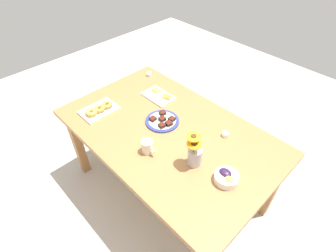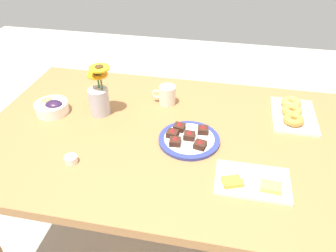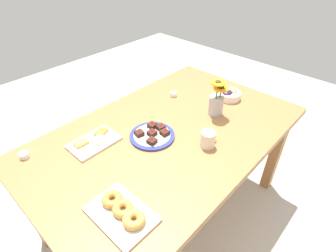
{
  "view_description": "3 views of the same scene",
  "coord_description": "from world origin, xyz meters",
  "px_view_note": "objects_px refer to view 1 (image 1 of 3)",
  "views": [
    {
      "loc": [
        0.99,
        -0.96,
        2.05
      ],
      "look_at": [
        0.0,
        0.0,
        0.78
      ],
      "focal_mm": 28.0,
      "sensor_mm": 36.0,
      "label": 1
    },
    {
      "loc": [
        -0.22,
        1.09,
        1.58
      ],
      "look_at": [
        0.0,
        0.0,
        0.78
      ],
      "focal_mm": 35.0,
      "sensor_mm": 36.0,
      "label": 2
    },
    {
      "loc": [
        -0.88,
        -0.81,
        1.67
      ],
      "look_at": [
        0.0,
        0.0,
        0.78
      ],
      "focal_mm": 28.0,
      "sensor_mm": 36.0,
      "label": 3
    }
  ],
  "objects_px": {
    "croissant_platter": "(99,109)",
    "jam_cup_honey": "(149,74)",
    "coffee_mug": "(147,146)",
    "grape_bowl": "(226,177)",
    "dining_table": "(168,138)",
    "cheese_platter": "(159,96)",
    "dessert_plate": "(162,121)",
    "flower_vase": "(195,155)",
    "jam_cup_berry": "(225,134)"
  },
  "relations": [
    {
      "from": "dining_table",
      "to": "dessert_plate",
      "type": "height_order",
      "value": "dessert_plate"
    },
    {
      "from": "dessert_plate",
      "to": "jam_cup_honey",
      "type": "bearing_deg",
      "value": 147.38
    },
    {
      "from": "dining_table",
      "to": "dessert_plate",
      "type": "bearing_deg",
      "value": 160.67
    },
    {
      "from": "croissant_platter",
      "to": "jam_cup_honey",
      "type": "distance_m",
      "value": 0.64
    },
    {
      "from": "croissant_platter",
      "to": "jam_cup_berry",
      "type": "bearing_deg",
      "value": 29.76
    },
    {
      "from": "dining_table",
      "to": "grape_bowl",
      "type": "relative_size",
      "value": 10.66
    },
    {
      "from": "croissant_platter",
      "to": "flower_vase",
      "type": "relative_size",
      "value": 1.18
    },
    {
      "from": "jam_cup_honey",
      "to": "flower_vase",
      "type": "relative_size",
      "value": 0.2
    },
    {
      "from": "coffee_mug",
      "to": "cheese_platter",
      "type": "distance_m",
      "value": 0.62
    },
    {
      "from": "jam_cup_berry",
      "to": "flower_vase",
      "type": "relative_size",
      "value": 0.2
    },
    {
      "from": "grape_bowl",
      "to": "jam_cup_honey",
      "type": "distance_m",
      "value": 1.29
    },
    {
      "from": "grape_bowl",
      "to": "croissant_platter",
      "type": "distance_m",
      "value": 1.1
    },
    {
      "from": "jam_cup_berry",
      "to": "cheese_platter",
      "type": "bearing_deg",
      "value": -178.11
    },
    {
      "from": "cheese_platter",
      "to": "dessert_plate",
      "type": "xyz_separation_m",
      "value": [
        0.25,
        -0.19,
        0.0
      ]
    },
    {
      "from": "dining_table",
      "to": "croissant_platter",
      "type": "bearing_deg",
      "value": -155.74
    },
    {
      "from": "jam_cup_honey",
      "to": "jam_cup_berry",
      "type": "distance_m",
      "value": 0.99
    },
    {
      "from": "coffee_mug",
      "to": "grape_bowl",
      "type": "height_order",
      "value": "coffee_mug"
    },
    {
      "from": "coffee_mug",
      "to": "flower_vase",
      "type": "bearing_deg",
      "value": 27.22
    },
    {
      "from": "dining_table",
      "to": "cheese_platter",
      "type": "relative_size",
      "value": 6.15
    },
    {
      "from": "dining_table",
      "to": "cheese_platter",
      "type": "xyz_separation_m",
      "value": [
        -0.35,
        0.23,
        0.1
      ]
    },
    {
      "from": "coffee_mug",
      "to": "jam_cup_honey",
      "type": "bearing_deg",
      "value": 138.24
    },
    {
      "from": "dining_table",
      "to": "jam_cup_berry",
      "type": "bearing_deg",
      "value": 37.58
    },
    {
      "from": "dessert_plate",
      "to": "coffee_mug",
      "type": "bearing_deg",
      "value": -61.7
    },
    {
      "from": "cheese_platter",
      "to": "dining_table",
      "type": "bearing_deg",
      "value": -33.21
    },
    {
      "from": "jam_cup_berry",
      "to": "dessert_plate",
      "type": "distance_m",
      "value": 0.47
    },
    {
      "from": "flower_vase",
      "to": "coffee_mug",
      "type": "bearing_deg",
      "value": -152.78
    },
    {
      "from": "dining_table",
      "to": "dessert_plate",
      "type": "relative_size",
      "value": 6.34
    },
    {
      "from": "grape_bowl",
      "to": "dessert_plate",
      "type": "xyz_separation_m",
      "value": [
        -0.65,
        0.09,
        -0.02
      ]
    },
    {
      "from": "cheese_platter",
      "to": "coffee_mug",
      "type": "bearing_deg",
      "value": -49.4
    },
    {
      "from": "jam_cup_berry",
      "to": "dessert_plate",
      "type": "xyz_separation_m",
      "value": [
        -0.42,
        -0.22,
        -0.0
      ]
    },
    {
      "from": "grape_bowl",
      "to": "jam_cup_honey",
      "type": "relative_size",
      "value": 3.13
    },
    {
      "from": "coffee_mug",
      "to": "dessert_plate",
      "type": "height_order",
      "value": "coffee_mug"
    },
    {
      "from": "cheese_platter",
      "to": "jam_cup_honey",
      "type": "height_order",
      "value": "cheese_platter"
    },
    {
      "from": "croissant_platter",
      "to": "grape_bowl",
      "type": "bearing_deg",
      "value": 9.57
    },
    {
      "from": "grape_bowl",
      "to": "dining_table",
      "type": "bearing_deg",
      "value": 174.31
    },
    {
      "from": "flower_vase",
      "to": "croissant_platter",
      "type": "bearing_deg",
      "value": -170.54
    },
    {
      "from": "grape_bowl",
      "to": "flower_vase",
      "type": "distance_m",
      "value": 0.23
    },
    {
      "from": "coffee_mug",
      "to": "jam_cup_honey",
      "type": "distance_m",
      "value": 0.95
    },
    {
      "from": "cheese_platter",
      "to": "croissant_platter",
      "type": "relative_size",
      "value": 0.93
    },
    {
      "from": "croissant_platter",
      "to": "jam_cup_berry",
      "type": "xyz_separation_m",
      "value": [
        0.86,
        0.49,
        -0.0
      ]
    },
    {
      "from": "cheese_platter",
      "to": "jam_cup_berry",
      "type": "xyz_separation_m",
      "value": [
        0.67,
        0.02,
        0.0
      ]
    },
    {
      "from": "grape_bowl",
      "to": "dessert_plate",
      "type": "relative_size",
      "value": 0.59
    },
    {
      "from": "croissant_platter",
      "to": "jam_cup_berry",
      "type": "relative_size",
      "value": 5.83
    },
    {
      "from": "dessert_plate",
      "to": "flower_vase",
      "type": "height_order",
      "value": "flower_vase"
    },
    {
      "from": "dining_table",
      "to": "dessert_plate",
      "type": "xyz_separation_m",
      "value": [
        -0.09,
        0.03,
        0.1
      ]
    },
    {
      "from": "coffee_mug",
      "to": "dessert_plate",
      "type": "relative_size",
      "value": 0.45
    },
    {
      "from": "coffee_mug",
      "to": "grape_bowl",
      "type": "xyz_separation_m",
      "value": [
        0.5,
        0.18,
        -0.02
      ]
    },
    {
      "from": "jam_cup_honey",
      "to": "dessert_plate",
      "type": "height_order",
      "value": "dessert_plate"
    },
    {
      "from": "dining_table",
      "to": "flower_vase",
      "type": "relative_size",
      "value": 6.74
    },
    {
      "from": "coffee_mug",
      "to": "croissant_platter",
      "type": "bearing_deg",
      "value": 179.92
    }
  ]
}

